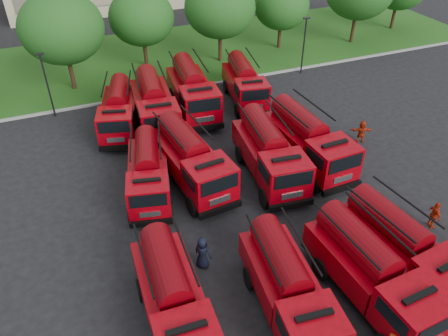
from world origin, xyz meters
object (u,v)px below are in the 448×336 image
(fire_truck_3, at_px, (402,247))
(fire_truck_9, at_px, (154,105))
(fire_truck_10, at_px, (192,90))
(fire_truck_0, at_px, (173,298))
(fire_truck_7, at_px, (308,141))
(fire_truck_2, at_px, (371,272))
(fire_truck_6, at_px, (269,153))
(fire_truck_4, at_px, (148,172))
(firefighter_2, at_px, (430,226))
(fire_truck_8, at_px, (119,110))
(fire_truck_1, at_px, (288,287))
(fire_truck_11, at_px, (244,83))
(firefighter_4, at_px, (203,266))
(fire_truck_5, at_px, (191,160))
(firefighter_5, at_px, (359,142))

(fire_truck_3, bearing_deg, fire_truck_9, 105.77)
(fire_truck_9, height_order, fire_truck_10, fire_truck_10)
(fire_truck_0, bearing_deg, fire_truck_7, 38.52)
(fire_truck_2, relative_size, fire_truck_6, 0.95)
(fire_truck_4, bearing_deg, firefighter_2, -19.65)
(fire_truck_8, xyz_separation_m, firefighter_2, (13.65, -16.83, -1.59))
(fire_truck_2, bearing_deg, firefighter_2, 18.38)
(fire_truck_1, relative_size, fire_truck_4, 1.02)
(fire_truck_1, bearing_deg, fire_truck_0, 170.88)
(fire_truck_11, xyz_separation_m, firefighter_2, (3.33, -17.57, -1.60))
(firefighter_2, bearing_deg, fire_truck_6, 50.83)
(firefighter_4, bearing_deg, fire_truck_7, -96.80)
(fire_truck_8, bearing_deg, firefighter_4, -70.51)
(fire_truck_4, bearing_deg, fire_truck_5, 13.41)
(fire_truck_3, height_order, firefighter_2, fire_truck_3)
(fire_truck_8, distance_m, fire_truck_11, 10.35)
(fire_truck_6, relative_size, fire_truck_7, 1.00)
(fire_truck_3, xyz_separation_m, fire_truck_8, (-9.74, 18.59, -0.04))
(fire_truck_9, relative_size, fire_truck_10, 1.00)
(fire_truck_6, height_order, firefighter_2, fire_truck_6)
(fire_truck_9, distance_m, firefighter_4, 14.35)
(fire_truck_5, height_order, fire_truck_9, fire_truck_9)
(fire_truck_5, xyz_separation_m, fire_truck_7, (7.57, -0.85, 0.04))
(fire_truck_1, xyz_separation_m, fire_truck_11, (6.71, 19.32, 0.02))
(firefighter_5, bearing_deg, fire_truck_5, 21.08)
(fire_truck_3, distance_m, fire_truck_8, 20.99)
(fire_truck_5, bearing_deg, fire_truck_0, -119.14)
(fire_truck_10, relative_size, firefighter_4, 4.34)
(fire_truck_8, bearing_deg, fire_truck_3, -47.08)
(fire_truck_11, bearing_deg, firefighter_4, -110.36)
(fire_truck_9, xyz_separation_m, firefighter_5, (12.84, -7.56, -1.80))
(fire_truck_1, relative_size, firefighter_5, 4.29)
(fire_truck_6, height_order, fire_truck_9, fire_truck_9)
(fire_truck_0, bearing_deg, fire_truck_3, -4.29)
(fire_truck_1, xyz_separation_m, fire_truck_7, (6.75, 9.63, 0.19))
(fire_truck_6, relative_size, fire_truck_10, 0.96)
(fire_truck_7, relative_size, fire_truck_9, 0.97)
(fire_truck_6, height_order, firefighter_5, fire_truck_6)
(fire_truck_2, relative_size, fire_truck_11, 1.01)
(firefighter_5, bearing_deg, fire_truck_3, 83.07)
(fire_truck_9, bearing_deg, fire_truck_2, -69.17)
(fire_truck_7, distance_m, firefighter_5, 5.34)
(fire_truck_5, distance_m, fire_truck_8, 8.57)
(fire_truck_4, relative_size, fire_truck_11, 0.96)
(fire_truck_3, distance_m, fire_truck_4, 14.22)
(fire_truck_7, bearing_deg, fire_truck_6, -177.00)
(fire_truck_10, bearing_deg, fire_truck_11, 6.93)
(fire_truck_4, xyz_separation_m, fire_truck_10, (5.73, 8.75, 0.28))
(fire_truck_0, relative_size, fire_truck_2, 0.95)
(fire_truck_1, height_order, firefighter_5, fire_truck_1)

